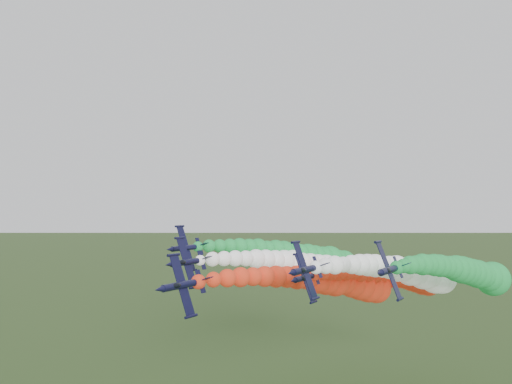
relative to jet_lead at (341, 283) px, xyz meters
The scene contains 6 objects.
jet_lead is the anchor object (origin of this frame).
jet_inner_left 14.31m from the jet_lead, 133.43° to the left, with size 10.66×69.63×15.40m.
jet_inner_right 18.52m from the jet_lead, 51.23° to the left, with size 11.12×70.09×15.87m.
jet_outer_left 25.26m from the jet_lead, 129.83° to the left, with size 11.00×69.97×15.74m.
jet_outer_right 29.80m from the jet_lead, 41.61° to the left, with size 11.57×70.54×16.32m.
jet_trail 25.77m from the jet_lead, 77.70° to the left, with size 10.96×69.93×15.70m.
Camera 1 is at (44.00, -58.58, 47.88)m, focal length 35.00 mm.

